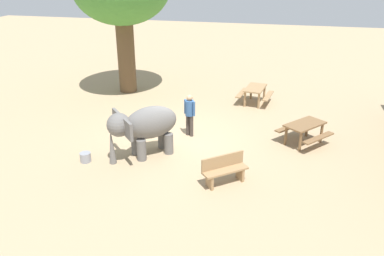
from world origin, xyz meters
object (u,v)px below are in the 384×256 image
(elephant, at_px, (144,126))
(picnic_table_near, at_px, (304,128))
(picnic_table_far, at_px, (255,91))
(feed_bucket, at_px, (86,157))
(person_handler, at_px, (190,112))
(wooden_bench, at_px, (224,169))

(elephant, height_order, picnic_table_near, elephant)
(picnic_table_far, bearing_deg, picnic_table_near, -143.93)
(elephant, xyz_separation_m, feed_bucket, (0.91, -1.77, -0.93))
(person_handler, relative_size, picnic_table_far, 0.96)
(elephant, xyz_separation_m, wooden_bench, (1.16, 2.89, -0.62))
(wooden_bench, bearing_deg, feed_bucket, -43.17)
(person_handler, distance_m, picnic_table_near, 4.20)
(wooden_bench, bearing_deg, picnic_table_near, -165.02)
(elephant, distance_m, person_handler, 2.22)
(picnic_table_near, bearing_deg, picnic_table_far, -112.59)
(elephant, xyz_separation_m, picnic_table_far, (-6.16, 3.14, -0.51))
(person_handler, xyz_separation_m, picnic_table_near, (-0.29, 4.18, -0.36))
(elephant, relative_size, person_handler, 1.43)
(person_handler, xyz_separation_m, picnic_table_far, (-4.23, 2.07, -0.36))
(picnic_table_near, bearing_deg, feed_bucket, -26.66)
(picnic_table_near, distance_m, feed_bucket, 7.70)
(person_handler, relative_size, picnic_table_near, 0.77)
(wooden_bench, bearing_deg, person_handler, -99.70)
(elephant, height_order, person_handler, elephant)
(elephant, bearing_deg, wooden_bench, 115.46)
(elephant, distance_m, picnic_table_near, 5.72)
(wooden_bench, xyz_separation_m, feed_bucket, (-0.25, -4.65, -0.31))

